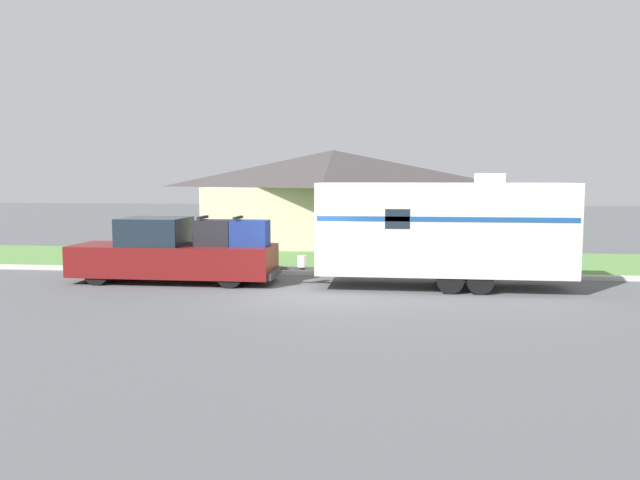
% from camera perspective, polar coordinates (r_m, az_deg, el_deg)
% --- Properties ---
extents(ground_plane, '(120.00, 120.00, 0.00)m').
position_cam_1_polar(ground_plane, '(17.68, -1.40, -5.05)').
color(ground_plane, '#515456').
extents(curb_strip, '(80.00, 0.30, 0.14)m').
position_cam_1_polar(curb_strip, '(21.33, 0.07, -3.01)').
color(curb_strip, beige).
rests_on(curb_strip, ground_plane).
extents(lawn_strip, '(80.00, 7.00, 0.03)m').
position_cam_1_polar(lawn_strip, '(24.93, 1.09, -1.87)').
color(lawn_strip, '#568442').
rests_on(lawn_strip, ground_plane).
extents(house_across_street, '(12.45, 7.11, 4.66)m').
position_cam_1_polar(house_across_street, '(30.84, 1.20, 4.06)').
color(house_across_street, beige).
rests_on(house_across_street, ground_plane).
extents(pickup_truck, '(6.49, 2.00, 2.11)m').
position_cam_1_polar(pickup_truck, '(20.25, -13.05, -1.16)').
color(pickup_truck, black).
rests_on(pickup_truck, ground_plane).
extents(travel_trailer, '(8.64, 2.29, 3.43)m').
position_cam_1_polar(travel_trailer, '(18.99, 11.14, 1.04)').
color(travel_trailer, black).
rests_on(travel_trailer, ground_plane).
extents(mailbox, '(0.48, 0.20, 1.33)m').
position_cam_1_polar(mailbox, '(22.20, 10.11, -0.29)').
color(mailbox, brown).
rests_on(mailbox, ground_plane).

